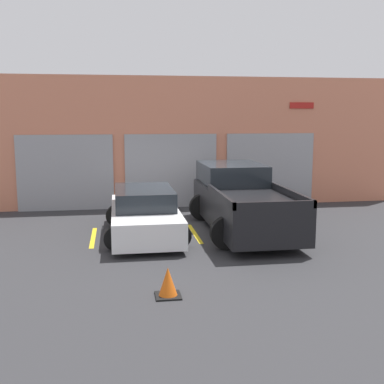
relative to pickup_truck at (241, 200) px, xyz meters
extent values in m
plane|color=#2D2D30|center=(-1.39, 0.76, -0.85)|extent=(28.00, 28.00, 0.00)
cube|color=#D17A5B|center=(-1.39, 4.06, 1.46)|extent=(16.74, 0.60, 4.62)
cube|color=#939399|center=(-5.25, 3.72, 0.45)|extent=(3.26, 0.08, 2.61)
cube|color=#939399|center=(-1.59, 3.72, 0.45)|extent=(3.26, 0.08, 2.61)
cube|color=#939399|center=(2.06, 3.72, 0.45)|extent=(3.26, 0.08, 2.61)
cube|color=#B21E19|center=(3.21, 3.73, 2.76)|extent=(0.90, 0.03, 0.22)
cube|color=black|center=(0.00, -0.29, -0.15)|extent=(1.97, 5.45, 0.95)
cube|color=#1E2328|center=(0.00, 1.21, 0.63)|extent=(1.81, 2.45, 0.62)
cube|color=black|center=(-0.94, -1.52, 0.41)|extent=(0.08, 3.00, 0.18)
cube|color=black|center=(0.94, -1.52, 0.41)|extent=(0.08, 3.00, 0.18)
cube|color=black|center=(0.00, -2.97, 0.41)|extent=(1.97, 0.08, 0.18)
cylinder|color=black|center=(-0.87, 1.40, -0.44)|extent=(0.83, 0.22, 0.83)
cylinder|color=black|center=(0.87, 1.40, -0.44)|extent=(0.83, 0.22, 0.83)
cylinder|color=black|center=(-0.87, -1.98, -0.44)|extent=(0.83, 0.22, 0.83)
cylinder|color=black|center=(0.87, -1.98, -0.44)|extent=(0.83, 0.22, 0.83)
cube|color=white|center=(-2.79, -0.29, -0.38)|extent=(1.76, 4.36, 0.66)
cube|color=#1E2328|center=(-2.79, -0.18, 0.20)|extent=(1.55, 2.40, 0.50)
cylinder|color=black|center=(-3.56, 1.06, -0.55)|extent=(0.61, 0.22, 0.61)
cylinder|color=black|center=(-2.02, 1.06, -0.55)|extent=(0.61, 0.22, 0.61)
cylinder|color=black|center=(-3.56, -1.64, -0.55)|extent=(0.61, 0.22, 0.61)
cylinder|color=black|center=(-2.02, -1.64, -0.55)|extent=(0.61, 0.22, 0.61)
cube|color=gold|center=(-4.18, -0.29, -0.85)|extent=(0.12, 2.20, 0.01)
cube|color=gold|center=(-1.39, -0.29, -0.85)|extent=(0.12, 2.20, 0.01)
cube|color=gold|center=(1.39, -0.29, -0.85)|extent=(0.12, 2.20, 0.01)
cube|color=black|center=(-2.64, -4.85, -0.84)|extent=(0.47, 0.47, 0.03)
cone|color=orange|center=(-2.64, -4.85, -0.58)|extent=(0.36, 0.36, 0.55)
camera|label=1|loc=(-3.51, -13.19, 2.43)|focal=45.00mm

